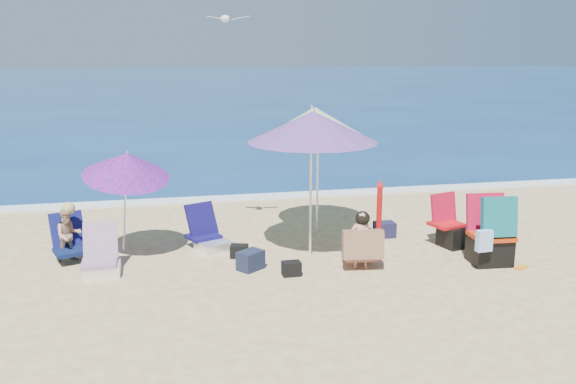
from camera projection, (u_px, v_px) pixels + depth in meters
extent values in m
plane|color=#D8BC84|center=(320.00, 275.00, 9.60)|extent=(120.00, 120.00, 0.00)
cube|color=navy|center=(186.00, 87.00, 52.48)|extent=(120.00, 80.00, 0.12)
cube|color=white|center=(265.00, 197.00, 14.45)|extent=(120.00, 0.50, 0.04)
cylinder|color=silver|center=(311.00, 190.00, 10.27)|extent=(0.05, 0.05, 2.25)
cone|color=#CC1B83|center=(313.00, 127.00, 10.10)|extent=(2.45, 2.45, 0.51)
cylinder|color=silver|center=(314.00, 112.00, 10.12)|extent=(0.04, 0.04, 0.14)
cylinder|color=white|center=(317.00, 175.00, 11.63)|extent=(0.05, 0.05, 2.18)
cone|color=#2C9B17|center=(315.00, 121.00, 11.40)|extent=(1.99, 1.99, 0.52)
cylinder|color=silver|center=(312.00, 109.00, 11.34)|extent=(0.04, 0.04, 0.14)
cylinder|color=white|center=(125.00, 208.00, 10.34)|extent=(0.19, 0.40, 1.58)
cone|color=#C41C83|center=(127.00, 165.00, 10.03)|extent=(1.86, 1.89, 0.73)
cylinder|color=silver|center=(127.00, 154.00, 9.98)|extent=(0.05, 0.06, 0.11)
cylinder|color=#AD0C0C|center=(379.00, 218.00, 10.65)|extent=(0.10, 0.10, 1.13)
cone|color=red|center=(380.00, 183.00, 10.52)|extent=(0.14, 0.14, 0.14)
cube|color=#110E4E|center=(203.00, 236.00, 10.90)|extent=(0.66, 0.63, 0.06)
cube|color=#0F0C46|center=(201.00, 219.00, 10.95)|extent=(0.60, 0.49, 0.56)
cube|color=white|center=(214.00, 246.00, 10.72)|extent=(0.69, 0.66, 0.17)
cube|color=#ED5B53|center=(99.00, 263.00, 9.58)|extent=(0.53, 0.47, 0.06)
cube|color=#E45059|center=(100.00, 240.00, 9.78)|extent=(0.53, 0.31, 0.56)
cube|color=white|center=(102.00, 269.00, 9.63)|extent=(0.55, 0.49, 0.17)
cube|color=red|center=(447.00, 224.00, 10.93)|extent=(0.63, 0.59, 0.06)
cube|color=#B10C2C|center=(443.00, 207.00, 11.04)|extent=(0.54, 0.29, 0.52)
cube|color=black|center=(455.00, 236.00, 10.93)|extent=(0.61, 0.57, 0.37)
cube|color=#B82D0D|center=(491.00, 236.00, 9.99)|extent=(0.67, 0.61, 0.07)
cube|color=#BE0D34|center=(485.00, 212.00, 10.20)|extent=(0.64, 0.22, 0.63)
cube|color=black|center=(490.00, 250.00, 10.08)|extent=(0.64, 0.58, 0.45)
cube|color=#097875|center=(499.00, 217.00, 9.72)|extent=(0.58, 0.24, 0.64)
cube|color=#96BCF0|center=(484.00, 241.00, 9.64)|extent=(0.26, 0.14, 0.34)
imported|color=tan|center=(360.00, 240.00, 9.80)|extent=(0.36, 0.26, 0.93)
cube|color=#401072|center=(360.00, 256.00, 9.92)|extent=(0.56, 0.51, 0.06)
cube|color=#491073|center=(363.00, 244.00, 9.69)|extent=(0.66, 0.30, 0.47)
sphere|color=black|center=(363.00, 218.00, 9.71)|extent=(0.23, 0.23, 0.23)
imported|color=tan|center=(69.00, 235.00, 10.14)|extent=(0.51, 0.45, 0.87)
cube|color=#0B1740|center=(72.00, 251.00, 10.13)|extent=(0.65, 0.62, 0.06)
cube|color=#0E124F|center=(67.00, 229.00, 10.32)|extent=(0.60, 0.47, 0.57)
sphere|color=tan|center=(68.00, 208.00, 10.11)|extent=(0.21, 0.21, 0.21)
cube|color=#171E33|center=(251.00, 260.00, 9.81)|extent=(0.48, 0.46, 0.30)
cube|color=black|center=(239.00, 251.00, 10.38)|extent=(0.33, 0.28, 0.21)
cube|color=#A3825D|center=(365.00, 253.00, 10.24)|extent=(0.29, 0.22, 0.24)
cube|color=#1A1937|center=(385.00, 230.00, 11.48)|extent=(0.37, 0.28, 0.28)
cube|color=black|center=(291.00, 269.00, 9.57)|extent=(0.29, 0.20, 0.22)
cube|color=orange|center=(521.00, 268.00, 9.88)|extent=(0.26, 0.18, 0.03)
ellipsoid|color=white|center=(225.00, 19.00, 10.38)|extent=(0.23, 0.34, 0.12)
cube|color=#9A9EA2|center=(216.00, 18.00, 10.42)|extent=(0.32, 0.17, 0.07)
cube|color=#919399|center=(241.00, 18.00, 10.43)|extent=(0.32, 0.17, 0.07)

